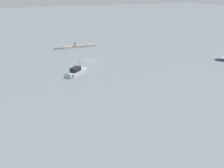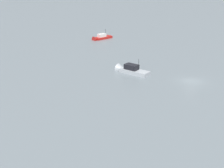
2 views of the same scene
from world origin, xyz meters
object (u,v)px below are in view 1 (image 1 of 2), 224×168
object	(u,v)px
umbrella_open_black	(75,43)
motorboat_grey_near	(75,73)
sailboat_navy_far	(224,60)
person_seated_grey_left	(75,45)

from	to	relation	value
umbrella_open_black	motorboat_grey_near	bearing A→B (deg)	75.74
sailboat_navy_far	motorboat_grey_near	xyz separation A→B (m)	(46.28, -6.24, 0.17)
sailboat_navy_far	umbrella_open_black	bearing A→B (deg)	-76.63
person_seated_grey_left	motorboat_grey_near	world-z (taller)	motorboat_grey_near
person_seated_grey_left	motorboat_grey_near	xyz separation A→B (m)	(7.51, 29.55, -0.32)
umbrella_open_black	motorboat_grey_near	world-z (taller)	motorboat_grey_near
umbrella_open_black	sailboat_navy_far	distance (m)	52.82
person_seated_grey_left	umbrella_open_black	world-z (taller)	umbrella_open_black
person_seated_grey_left	motorboat_grey_near	bearing A→B (deg)	83.63
motorboat_grey_near	person_seated_grey_left	bearing A→B (deg)	-54.90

